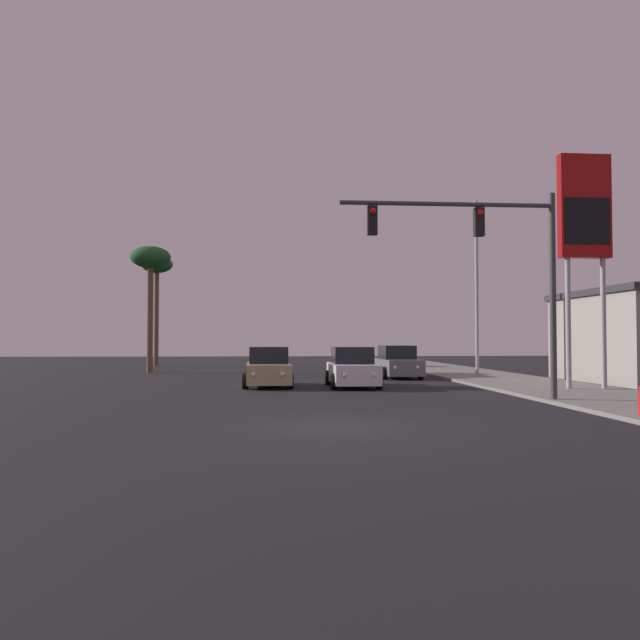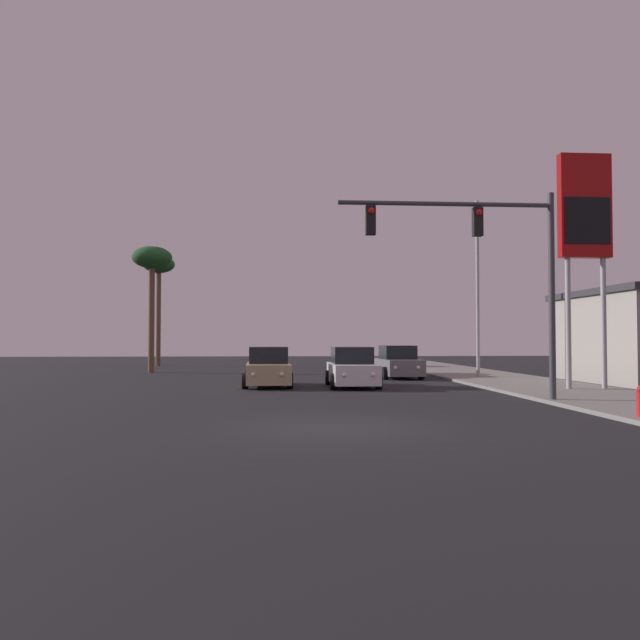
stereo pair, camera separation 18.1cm
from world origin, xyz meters
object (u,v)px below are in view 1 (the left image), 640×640
object	(u,v)px
car_grey	(397,363)
gas_station_sign	(585,219)
car_white	(352,369)
traffic_light_mast	(493,253)
palm_tree_far	(157,270)
car_tan	(268,368)
palm_tree_mid	(151,263)
street_lamp	(474,278)

from	to	relation	value
car_grey	gas_station_sign	bearing A→B (deg)	119.58
car_white	traffic_light_mast	bearing A→B (deg)	116.59
palm_tree_far	car_tan	bearing A→B (deg)	-68.15
car_grey	traffic_light_mast	distance (m)	13.57
car_white	palm_tree_mid	size ratio (longest dim) A/B	0.57
traffic_light_mast	palm_tree_far	distance (m)	33.25
car_grey	traffic_light_mast	xyz separation A→B (m)	(0.43, -12.98, 3.94)
street_lamp	palm_tree_mid	xyz separation A→B (m)	(-17.68, 7.00, 1.47)
traffic_light_mast	palm_tree_mid	world-z (taller)	palm_tree_mid
gas_station_sign	street_lamp	bearing A→B (deg)	101.60
street_lamp	palm_tree_mid	bearing A→B (deg)	158.40
car_grey	palm_tree_mid	size ratio (longest dim) A/B	0.57
gas_station_sign	palm_tree_far	xyz separation A→B (m)	(-20.81, 25.15, 0.67)
street_lamp	palm_tree_far	distance (m)	25.69
car_grey	street_lamp	bearing A→B (deg)	166.16
gas_station_sign	palm_tree_far	bearing A→B (deg)	129.61
car_tan	palm_tree_mid	xyz separation A→B (m)	(-7.20, 11.60, 5.83)
car_white	gas_station_sign	xyz separation A→B (m)	(8.63, -3.01, 5.86)
car_white	palm_tree_mid	bearing A→B (deg)	-48.69
palm_tree_far	traffic_light_mast	bearing A→B (deg)	-61.68
car_white	gas_station_sign	bearing A→B (deg)	160.64
car_tan	palm_tree_far	xyz separation A→B (m)	(-8.66, 21.60, 6.52)
car_white	palm_tree_far	world-z (taller)	palm_tree_far
car_white	car_tan	distance (m)	3.56
car_tan	palm_tree_mid	bearing A→B (deg)	-59.85
car_tan	palm_tree_mid	distance (m)	14.84
palm_tree_far	gas_station_sign	bearing A→B (deg)	-50.39
car_white	car_tan	bearing A→B (deg)	-8.82
palm_tree_mid	palm_tree_far	size ratio (longest dim) A/B	0.91
car_grey	gas_station_sign	distance (m)	12.04
gas_station_sign	palm_tree_far	world-z (taller)	gas_station_sign
car_tan	street_lamp	bearing A→B (deg)	-157.96
traffic_light_mast	car_tan	bearing A→B (deg)	132.98
palm_tree_far	palm_tree_mid	bearing A→B (deg)	-81.67
car_grey	palm_tree_far	distance (m)	23.21
car_grey	car_white	distance (m)	6.70
car_grey	traffic_light_mast	bearing A→B (deg)	89.81
palm_tree_mid	traffic_light_mast	bearing A→B (deg)	-53.37
car_tan	gas_station_sign	distance (m)	13.95
car_white	palm_tree_far	xyz separation A→B (m)	(-12.18, 22.14, 6.52)
traffic_light_mast	gas_station_sign	distance (m)	6.77
car_tan	gas_station_sign	world-z (taller)	gas_station_sign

